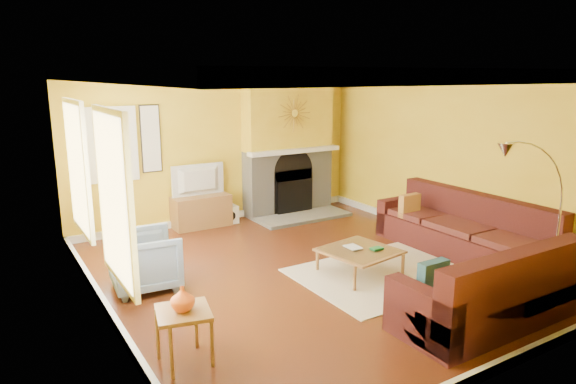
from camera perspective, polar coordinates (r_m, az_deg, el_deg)
floor at (r=7.22m, az=2.58°, el=-8.74°), size 5.50×6.00×0.02m
ceiling at (r=6.71m, az=2.83°, el=13.39°), size 5.50×6.00×0.02m
wall_back at (r=9.44m, az=-7.68°, el=4.88°), size 5.50×0.02×2.70m
wall_front at (r=4.74m, az=23.72°, el=-4.19°), size 5.50×0.02×2.70m
wall_left at (r=5.78m, az=-20.54°, el=-0.96°), size 0.02×6.00×2.70m
wall_right at (r=8.67m, az=17.97°, el=3.66°), size 0.02×6.00×2.70m
baseboard at (r=7.19m, az=2.59°, el=-8.22°), size 5.50×6.00×0.12m
crown_molding at (r=6.71m, az=2.82°, el=12.79°), size 5.50×6.00×0.12m
window_left_near at (r=7.01m, az=-22.45°, el=2.47°), size 0.06×1.22×1.72m
window_left_far at (r=5.18m, az=-18.91°, el=-0.66°), size 0.06×1.22×1.72m
window_back at (r=8.77m, az=-19.02°, el=5.00°), size 0.82×0.06×1.22m
wall_art at (r=8.94m, az=-14.99°, el=5.73°), size 0.34×0.04×1.14m
fireplace at (r=9.88m, az=0.01°, el=5.35°), size 1.80×0.40×2.70m
mantel at (r=9.69m, az=0.76°, el=4.61°), size 1.92×0.22×0.08m
hearth at (r=9.69m, az=1.72°, el=-2.78°), size 1.80×0.70×0.06m
sunburst at (r=9.62m, az=0.74°, el=8.74°), size 0.70×0.04×0.70m
rug at (r=7.20m, az=11.00°, el=-8.87°), size 2.40×1.80×0.02m
sectional_sofa at (r=7.13m, az=15.26°, el=-5.54°), size 3.05×3.47×0.90m
coffee_table at (r=7.07m, az=7.93°, el=-7.69°), size 1.03×1.03×0.36m
media_console at (r=9.26m, az=-9.62°, el=-2.11°), size 1.02×0.46×0.56m
tv at (r=9.13m, az=-9.75°, el=1.27°), size 0.96×0.13×0.55m
subwoofer at (r=9.45m, az=-6.77°, el=-2.45°), size 0.32×0.32×0.32m
armchair at (r=6.76m, az=-15.57°, el=-7.31°), size 0.88×0.86×0.74m
side_table at (r=5.07m, az=-11.44°, el=-15.48°), size 0.58×0.58×0.53m
vase at (r=4.90m, az=-11.64°, el=-11.52°), size 0.28×0.28×0.24m
book at (r=6.99m, az=6.64°, el=-6.24°), size 0.19×0.25×0.02m
arc_lamp at (r=6.49m, az=25.53°, el=-3.34°), size 1.26×0.36×1.96m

